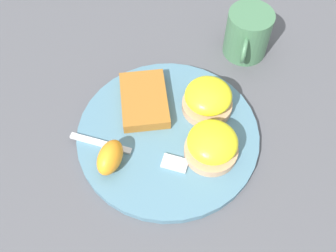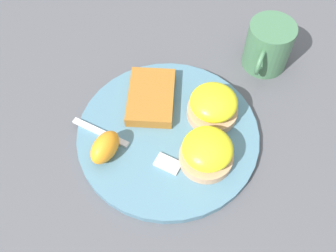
% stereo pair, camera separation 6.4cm
% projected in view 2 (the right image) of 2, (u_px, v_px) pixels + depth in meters
% --- Properties ---
extents(ground_plane, '(1.10, 1.10, 0.00)m').
position_uv_depth(ground_plane, '(168.00, 137.00, 0.67)').
color(ground_plane, '#4C4C51').
extents(plate, '(0.30, 0.30, 0.01)m').
position_uv_depth(plate, '(168.00, 135.00, 0.66)').
color(plate, slate).
rests_on(plate, ground_plane).
extents(sandwich_benedict_left, '(0.09, 0.09, 0.06)m').
position_uv_depth(sandwich_benedict_left, '(207.00, 152.00, 0.60)').
color(sandwich_benedict_left, tan).
rests_on(sandwich_benedict_left, plate).
extents(sandwich_benedict_right, '(0.09, 0.09, 0.06)m').
position_uv_depth(sandwich_benedict_right, '(213.00, 105.00, 0.65)').
color(sandwich_benedict_right, tan).
rests_on(sandwich_benedict_right, plate).
extents(hashbrown_patty, '(0.14, 0.12, 0.02)m').
position_uv_depth(hashbrown_patty, '(151.00, 97.00, 0.68)').
color(hashbrown_patty, '#9A5F22').
rests_on(hashbrown_patty, plate).
extents(orange_wedge, '(0.06, 0.04, 0.04)m').
position_uv_depth(orange_wedge, '(105.00, 147.00, 0.61)').
color(orange_wedge, orange).
rests_on(orange_wedge, plate).
extents(fork, '(0.03, 0.20, 0.00)m').
position_uv_depth(fork, '(132.00, 147.00, 0.64)').
color(fork, silver).
rests_on(fork, plate).
extents(cup, '(0.11, 0.08, 0.09)m').
position_uv_depth(cup, '(268.00, 46.00, 0.72)').
color(cup, '#42704C').
rests_on(cup, ground_plane).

